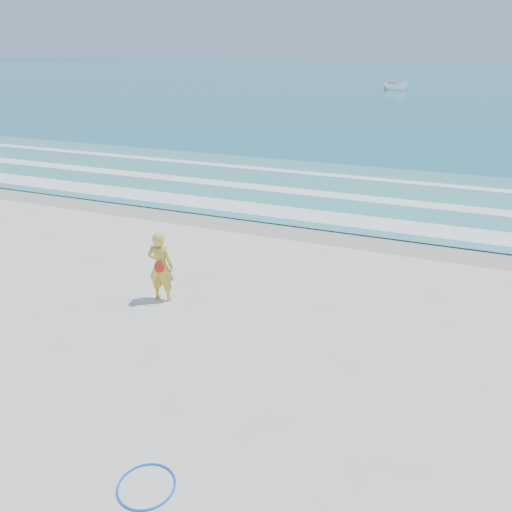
% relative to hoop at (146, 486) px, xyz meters
% --- Properties ---
extents(ground, '(400.00, 400.00, 0.00)m').
position_rel_hoop_xyz_m(ground, '(-0.69, 2.11, -0.01)').
color(ground, silver).
rests_on(ground, ground).
extents(wet_sand, '(400.00, 2.40, 0.00)m').
position_rel_hoop_xyz_m(wet_sand, '(-0.69, 11.11, -0.01)').
color(wet_sand, '#B2A893').
rests_on(wet_sand, ground).
extents(ocean, '(400.00, 190.00, 0.04)m').
position_rel_hoop_xyz_m(ocean, '(-0.69, 107.11, 0.01)').
color(ocean, '#19727F').
rests_on(ocean, ground).
extents(shallow, '(400.00, 10.00, 0.01)m').
position_rel_hoop_xyz_m(shallow, '(-0.69, 16.11, 0.03)').
color(shallow, '#59B7AD').
rests_on(shallow, ocean).
extents(foam_near, '(400.00, 1.40, 0.01)m').
position_rel_hoop_xyz_m(foam_near, '(-0.69, 12.41, 0.04)').
color(foam_near, white).
rests_on(foam_near, shallow).
extents(foam_mid, '(400.00, 0.90, 0.01)m').
position_rel_hoop_xyz_m(foam_mid, '(-0.69, 15.31, 0.04)').
color(foam_mid, white).
rests_on(foam_mid, shallow).
extents(foam_far, '(400.00, 0.60, 0.01)m').
position_rel_hoop_xyz_m(foam_far, '(-0.69, 18.61, 0.04)').
color(foam_far, white).
rests_on(foam_far, shallow).
extents(hoop, '(1.05, 1.05, 0.03)m').
position_rel_hoop_xyz_m(hoop, '(0.00, 0.00, 0.00)').
color(hoop, blue).
rests_on(hoop, ground).
extents(boat, '(4.12, 2.30, 1.50)m').
position_rel_hoop_xyz_m(boat, '(-5.39, 69.00, 0.78)').
color(boat, white).
rests_on(boat, ocean).
extents(woman, '(0.68, 0.48, 1.74)m').
position_rel_hoop_xyz_m(woman, '(-2.77, 4.96, 0.85)').
color(woman, gold).
rests_on(woman, ground).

